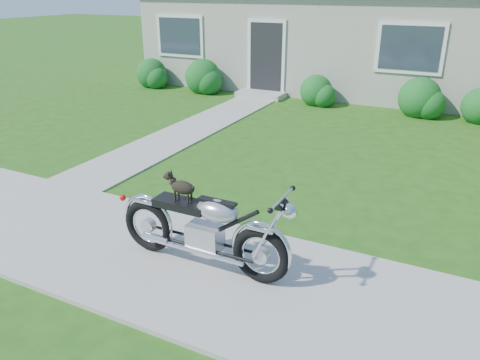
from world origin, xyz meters
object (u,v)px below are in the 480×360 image
house (346,16)px  potted_plant_right (325,93)px  potted_plant_left (207,80)px  motorcycle_with_dog (205,228)px

house → potted_plant_right: size_ratio=19.24×
potted_plant_right → potted_plant_left: bearing=180.0°
potted_plant_left → potted_plant_right: 3.79m
house → potted_plant_right: 3.93m
house → potted_plant_right: house is taller
house → potted_plant_left: size_ratio=16.05×
potted_plant_right → house: bearing=98.2°
potted_plant_left → motorcycle_with_dog: size_ratio=0.35×
potted_plant_left → motorcycle_with_dog: 9.89m
potted_plant_left → potted_plant_right: size_ratio=1.20×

